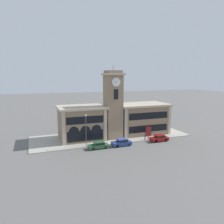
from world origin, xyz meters
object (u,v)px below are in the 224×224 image
(parked_car_mid, at_px, (122,142))
(street_lamp, at_px, (86,126))
(parked_car_far, at_px, (159,138))
(bollard, at_px, (145,137))
(fire_hydrant, at_px, (148,137))
(parked_car_near, at_px, (99,145))

(parked_car_mid, height_order, street_lamp, street_lamp)
(parked_car_far, distance_m, bollard, 3.16)
(parked_car_mid, height_order, bollard, parked_car_mid)
(bollard, bearing_deg, parked_car_mid, -165.17)
(parked_car_far, bearing_deg, bollard, -33.77)
(fire_hydrant, bearing_deg, parked_car_far, -44.11)
(parked_car_far, relative_size, street_lamp, 0.62)
(fire_hydrant, bearing_deg, parked_car_mid, -166.40)
(parked_car_near, bearing_deg, bollard, -172.54)
(parked_car_near, bearing_deg, street_lamp, -39.07)
(parked_car_far, distance_m, fire_hydrant, 2.54)
(parked_car_mid, distance_m, street_lamp, 8.17)
(parked_car_far, bearing_deg, street_lamp, -6.86)
(street_lamp, bearing_deg, bollard, 0.20)
(parked_car_near, distance_m, parked_car_mid, 5.00)
(parked_car_mid, bearing_deg, bollard, -166.19)
(bollard, bearing_deg, parked_car_far, -32.75)
(parked_car_near, xyz_separation_m, street_lamp, (-2.12, 1.66, 3.69))
(parked_car_far, xyz_separation_m, bollard, (-2.65, 1.71, -0.09))
(parked_car_mid, relative_size, street_lamp, 0.61)
(bollard, bearing_deg, parked_car_near, -171.52)
(street_lamp, distance_m, fire_hydrant, 14.91)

